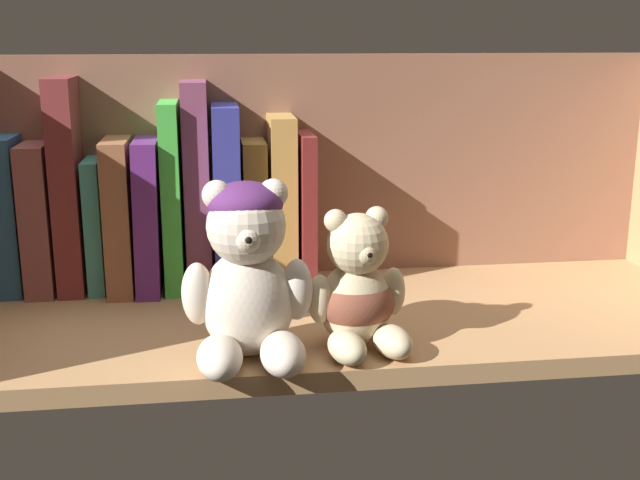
% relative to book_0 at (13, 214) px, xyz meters
% --- Properties ---
extents(shelf_board, '(0.80, 0.31, 0.02)m').
position_rel_book_0_xyz_m(shelf_board, '(0.37, -0.13, -0.10)').
color(shelf_board, tan).
rests_on(shelf_board, ground).
extents(shelf_back_panel, '(0.83, 0.01, 0.29)m').
position_rel_book_0_xyz_m(shelf_back_panel, '(0.37, 0.03, 0.03)').
color(shelf_back_panel, '#8A5D49').
rests_on(shelf_back_panel, ground).
extents(book_0, '(0.03, 0.09, 0.18)m').
position_rel_book_0_xyz_m(book_0, '(0.00, 0.00, 0.00)').
color(book_0, '#285884').
rests_on(book_0, shelf_board).
extents(book_1, '(0.03, 0.11, 0.17)m').
position_rel_book_0_xyz_m(book_1, '(0.03, 0.00, -0.00)').
color(book_1, brown).
rests_on(book_1, shelf_board).
extents(book_2, '(0.03, 0.11, 0.25)m').
position_rel_book_0_xyz_m(book_2, '(0.07, 0.00, 0.03)').
color(book_2, maroon).
rests_on(book_2, shelf_board).
extents(book_3, '(0.02, 0.10, 0.15)m').
position_rel_book_0_xyz_m(book_3, '(0.09, 0.00, -0.01)').
color(book_3, teal).
rests_on(book_3, shelf_board).
extents(book_4, '(0.03, 0.14, 0.18)m').
position_rel_book_0_xyz_m(book_4, '(0.12, 0.00, -0.00)').
color(book_4, '#975E3D').
rests_on(book_4, shelf_board).
extents(book_5, '(0.03, 0.14, 0.18)m').
position_rel_book_0_xyz_m(book_5, '(0.16, 0.00, -0.00)').
color(book_5, '#62287E').
rests_on(book_5, shelf_board).
extents(book_6, '(0.02, 0.13, 0.22)m').
position_rel_book_0_xyz_m(book_6, '(0.18, 0.00, 0.02)').
color(book_6, green).
rests_on(book_6, shelf_board).
extents(book_7, '(0.03, 0.11, 0.24)m').
position_rel_book_0_xyz_m(book_7, '(0.21, 0.00, 0.03)').
color(book_7, '#854162').
rests_on(book_7, shelf_board).
extents(book_8, '(0.03, 0.13, 0.21)m').
position_rel_book_0_xyz_m(book_8, '(0.25, 0.00, 0.02)').
color(book_8, '#34389F').
rests_on(book_8, shelf_board).
extents(book_9, '(0.03, 0.10, 0.17)m').
position_rel_book_0_xyz_m(book_9, '(0.28, 0.00, -0.00)').
color(book_9, olive).
rests_on(book_9, shelf_board).
extents(book_10, '(0.03, 0.11, 0.20)m').
position_rel_book_0_xyz_m(book_10, '(0.31, 0.00, 0.01)').
color(book_10, tan).
rests_on(book_10, shelf_board).
extents(book_11, '(0.02, 0.13, 0.18)m').
position_rel_book_0_xyz_m(book_11, '(0.34, 0.00, -0.00)').
color(book_11, maroon).
rests_on(book_11, shelf_board).
extents(teddy_bear_larger, '(0.12, 0.12, 0.17)m').
position_rel_book_0_xyz_m(teddy_bear_larger, '(0.26, -0.24, -0.01)').
color(teddy_bear_larger, beige).
rests_on(teddy_bear_larger, shelf_board).
extents(teddy_bear_smaller, '(0.10, 0.11, 0.14)m').
position_rel_book_0_xyz_m(teddy_bear_smaller, '(0.36, -0.23, -0.04)').
color(teddy_bear_smaller, beige).
rests_on(teddy_bear_smaller, shelf_board).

